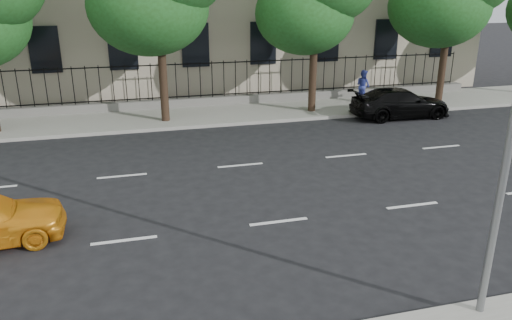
{
  "coord_description": "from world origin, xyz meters",
  "views": [
    {
      "loc": [
        -3.65,
        -8.9,
        6.02
      ],
      "look_at": [
        -0.49,
        3.0,
        1.62
      ],
      "focal_mm": 35.0,
      "sensor_mm": 36.0,
      "label": 1
    }
  ],
  "objects": [
    {
      "name": "ground",
      "position": [
        0.0,
        0.0,
        0.0
      ],
      "size": [
        120.0,
        120.0,
        0.0
      ],
      "primitive_type": "plane",
      "color": "black",
      "rests_on": "ground"
    },
    {
      "name": "far_sidewalk",
      "position": [
        0.0,
        14.0,
        0.07
      ],
      "size": [
        60.0,
        4.0,
        0.15
      ],
      "primitive_type": "cube",
      "color": "gray",
      "rests_on": "ground"
    },
    {
      "name": "lane_markings",
      "position": [
        0.0,
        4.75,
        0.01
      ],
      "size": [
        49.6,
        4.62,
        0.01
      ],
      "primitive_type": null,
      "color": "silver",
      "rests_on": "ground"
    },
    {
      "name": "iron_fence",
      "position": [
        0.0,
        15.7,
        0.65
      ],
      "size": [
        30.0,
        0.5,
        2.2
      ],
      "color": "slate",
      "rests_on": "far_sidewalk"
    },
    {
      "name": "street_light",
      "position": [
        2.5,
        -1.77,
        5.15
      ],
      "size": [
        0.25,
        3.32,
        8.05
      ],
      "color": "slate",
      "rests_on": "near_sidewalk"
    },
    {
      "name": "black_sedan",
      "position": [
        8.76,
        11.5,
        0.69
      ],
      "size": [
        4.76,
        1.99,
        1.37
      ],
      "primitive_type": "imported",
      "rotation": [
        0.0,
        0.0,
        1.56
      ],
      "color": "black",
      "rests_on": "ground"
    },
    {
      "name": "pedestrian_far",
      "position": [
        8.31,
        14.48,
        0.97
      ],
      "size": [
        0.83,
        0.94,
        1.63
      ],
      "primitive_type": "imported",
      "rotation": [
        0.0,
        0.0,
        1.88
      ],
      "color": "#333E9C",
      "rests_on": "far_sidewalk"
    }
  ]
}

